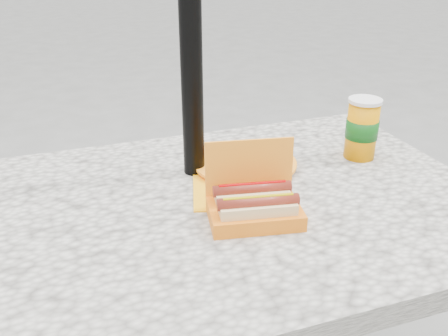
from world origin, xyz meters
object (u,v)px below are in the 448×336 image
object	(u,v)px
fries_plate	(244,164)
soda_cup	(362,128)
hotdog_box	(254,205)
umbrella_pole	(190,24)

from	to	relation	value
fries_plate	soda_cup	xyz separation A→B (m)	(0.31, -0.03, 0.06)
fries_plate	soda_cup	distance (m)	0.31
hotdog_box	soda_cup	bearing A→B (deg)	37.87
umbrella_pole	fries_plate	xyz separation A→B (m)	(0.12, -0.03, -0.34)
hotdog_box	soda_cup	world-z (taller)	soda_cup
umbrella_pole	hotdog_box	distance (m)	0.41
umbrella_pole	hotdog_box	xyz separation A→B (m)	(0.05, -0.25, -0.32)
hotdog_box	fries_plate	bearing A→B (deg)	83.85
hotdog_box	umbrella_pole	bearing A→B (deg)	111.88
fries_plate	umbrella_pole	bearing A→B (deg)	167.71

